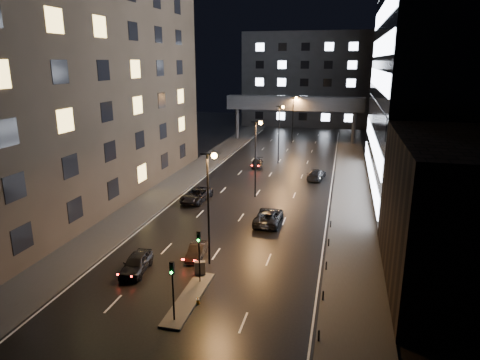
{
  "coord_description": "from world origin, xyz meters",
  "views": [
    {
      "loc": [
        10.91,
        -25.17,
        17.49
      ],
      "look_at": [
        -0.55,
        21.76,
        4.0
      ],
      "focal_mm": 32.0,
      "sensor_mm": 36.0,
      "label": 1
    }
  ],
  "objects_px": {
    "car_away_c": "(196,195)",
    "car_toward_a": "(269,216)",
    "car_away_d": "(258,163)",
    "car_toward_b": "(316,174)",
    "utility_cabinet": "(200,268)",
    "car_away_a": "(136,263)",
    "car_away_b": "(197,251)"
  },
  "relations": [
    {
      "from": "utility_cabinet",
      "to": "car_toward_b",
      "type": "bearing_deg",
      "value": 58.96
    },
    {
      "from": "car_away_a",
      "to": "car_toward_a",
      "type": "bearing_deg",
      "value": 50.03
    },
    {
      "from": "car_toward_a",
      "to": "car_away_d",
      "type": "bearing_deg",
      "value": -75.58
    },
    {
      "from": "car_away_d",
      "to": "car_toward_b",
      "type": "relative_size",
      "value": 0.84
    },
    {
      "from": "car_away_a",
      "to": "car_away_b",
      "type": "bearing_deg",
      "value": 36.0
    },
    {
      "from": "car_toward_a",
      "to": "car_toward_b",
      "type": "distance_m",
      "value": 20.32
    },
    {
      "from": "car_toward_b",
      "to": "car_away_a",
      "type": "bearing_deg",
      "value": 77.05
    },
    {
      "from": "car_toward_a",
      "to": "car_away_b",
      "type": "bearing_deg",
      "value": 64.22
    },
    {
      "from": "car_away_a",
      "to": "car_away_c",
      "type": "distance_m",
      "value": 19.5
    },
    {
      "from": "utility_cabinet",
      "to": "car_away_d",
      "type": "bearing_deg",
      "value": 75.82
    },
    {
      "from": "car_away_d",
      "to": "utility_cabinet",
      "type": "bearing_deg",
      "value": -93.31
    },
    {
      "from": "car_away_a",
      "to": "car_away_d",
      "type": "distance_m",
      "value": 39.43
    },
    {
      "from": "car_away_c",
      "to": "car_away_d",
      "type": "xyz_separation_m",
      "value": [
        4.02,
        19.9,
        -0.16
      ]
    },
    {
      "from": "car_toward_a",
      "to": "utility_cabinet",
      "type": "bearing_deg",
      "value": 75.42
    },
    {
      "from": "car_toward_b",
      "to": "car_away_b",
      "type": "bearing_deg",
      "value": 81.6
    },
    {
      "from": "car_away_a",
      "to": "utility_cabinet",
      "type": "height_order",
      "value": "car_away_a"
    },
    {
      "from": "car_away_c",
      "to": "car_toward_b",
      "type": "height_order",
      "value": "car_away_c"
    },
    {
      "from": "car_away_c",
      "to": "utility_cabinet",
      "type": "height_order",
      "value": "car_away_c"
    },
    {
      "from": "car_away_a",
      "to": "car_away_c",
      "type": "bearing_deg",
      "value": 87.21
    },
    {
      "from": "car_away_c",
      "to": "car_toward_b",
      "type": "relative_size",
      "value": 1.09
    },
    {
      "from": "car_away_a",
      "to": "car_toward_b",
      "type": "bearing_deg",
      "value": 62.16
    },
    {
      "from": "car_away_a",
      "to": "utility_cabinet",
      "type": "xyz_separation_m",
      "value": [
        5.52,
        0.62,
        -0.07
      ]
    },
    {
      "from": "car_away_c",
      "to": "car_toward_a",
      "type": "relative_size",
      "value": 1.0
    },
    {
      "from": "car_toward_a",
      "to": "utility_cabinet",
      "type": "relative_size",
      "value": 5.17
    },
    {
      "from": "car_away_a",
      "to": "car_away_c",
      "type": "relative_size",
      "value": 0.79
    },
    {
      "from": "car_away_b",
      "to": "utility_cabinet",
      "type": "distance_m",
      "value": 3.5
    },
    {
      "from": "car_away_d",
      "to": "utility_cabinet",
      "type": "height_order",
      "value": "car_away_d"
    },
    {
      "from": "car_toward_b",
      "to": "utility_cabinet",
      "type": "relative_size",
      "value": 4.73
    },
    {
      "from": "car_away_b",
      "to": "car_toward_a",
      "type": "height_order",
      "value": "car_toward_a"
    },
    {
      "from": "car_away_c",
      "to": "car_toward_b",
      "type": "xyz_separation_m",
      "value": [
        14.34,
        14.4,
        -0.04
      ]
    },
    {
      "from": "car_away_a",
      "to": "car_away_d",
      "type": "height_order",
      "value": "car_away_a"
    },
    {
      "from": "car_away_a",
      "to": "car_away_c",
      "type": "xyz_separation_m",
      "value": [
        -1.41,
        19.45,
        0.03
      ]
    }
  ]
}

